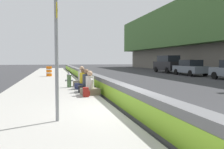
% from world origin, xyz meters
% --- Properties ---
extents(ground_plane, '(160.00, 160.00, 0.00)m').
position_xyz_m(ground_plane, '(0.00, 0.00, 0.00)').
color(ground_plane, '#353538').
rests_on(ground_plane, ground).
extents(sidewalk_strip, '(80.00, 4.40, 0.14)m').
position_xyz_m(sidewalk_strip, '(0.00, 2.65, 0.07)').
color(sidewalk_strip, '#A8A59E').
rests_on(sidewalk_strip, ground_plane).
extents(jersey_barrier, '(76.00, 0.45, 0.85)m').
position_xyz_m(jersey_barrier, '(0.00, 0.00, 0.42)').
color(jersey_barrier, slate).
rests_on(jersey_barrier, ground_plane).
extents(route_sign_post, '(0.44, 0.09, 3.60)m').
position_xyz_m(route_sign_post, '(-1.01, 2.32, 2.21)').
color(route_sign_post, gray).
rests_on(route_sign_post, sidewalk_strip).
extents(fire_hydrant, '(0.26, 0.46, 0.88)m').
position_xyz_m(fire_hydrant, '(6.63, 1.54, 0.59)').
color(fire_hydrant, '#47663D').
rests_on(fire_hydrant, sidewalk_strip).
extents(seated_person_foreground, '(0.78, 0.88, 1.09)m').
position_xyz_m(seated_person_foreground, '(3.42, 0.82, 0.48)').
color(seated_person_foreground, '#706651').
rests_on(seated_person_foreground, sidewalk_strip).
extents(seated_person_middle, '(0.74, 0.85, 1.12)m').
position_xyz_m(seated_person_middle, '(4.46, 0.83, 0.49)').
color(seated_person_middle, black).
rests_on(seated_person_middle, sidewalk_strip).
extents(seated_person_rear, '(0.82, 0.92, 1.13)m').
position_xyz_m(seated_person_rear, '(5.77, 0.83, 0.49)').
color(seated_person_rear, '#23284C').
rests_on(seated_person_rear, sidewalk_strip).
extents(seated_person_far, '(0.94, 1.03, 1.20)m').
position_xyz_m(seated_person_far, '(7.03, 0.77, 0.52)').
color(seated_person_far, '#706651').
rests_on(seated_person_far, sidewalk_strip).
extents(backpack, '(0.32, 0.28, 0.40)m').
position_xyz_m(backpack, '(2.88, 1.07, 0.33)').
color(backpack, maroon).
rests_on(backpack, sidewalk_strip).
extents(construction_barrel, '(0.54, 0.54, 0.95)m').
position_xyz_m(construction_barrel, '(16.52, 2.81, 0.62)').
color(construction_barrel, orange).
rests_on(construction_barrel, sidewalk_strip).
extents(parked_car_fourth, '(4.53, 2.01, 1.71)m').
position_xyz_m(parked_car_fourth, '(16.12, -12.10, 0.86)').
color(parked_car_fourth, slate).
rests_on(parked_car_fourth, ground_plane).
extents(parked_car_midline, '(4.86, 2.20, 2.28)m').
position_xyz_m(parked_car_midline, '(21.81, -12.30, 1.18)').
color(parked_car_midline, black).
rests_on(parked_car_midline, ground_plane).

